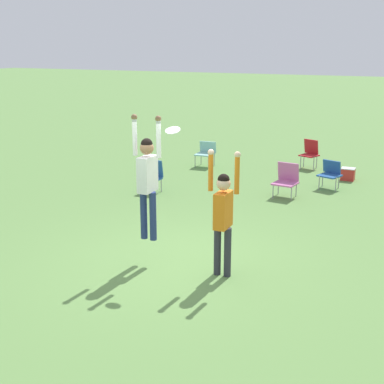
{
  "coord_description": "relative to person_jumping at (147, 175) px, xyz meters",
  "views": [
    {
      "loc": [
        4.09,
        -7.94,
        3.77
      ],
      "look_at": [
        0.3,
        0.08,
        1.3
      ],
      "focal_mm": 50.0,
      "sensor_mm": 36.0,
      "label": 1
    }
  ],
  "objects": [
    {
      "name": "person_defending",
      "position": [
        1.4,
        0.02,
        -0.47
      ],
      "size": [
        0.56,
        0.41,
        2.14
      ],
      "rotation": [
        0.0,
        0.0,
        -1.56
      ],
      "color": "#2D2D38",
      "rests_on": "ground_plane"
    },
    {
      "name": "cooler_box",
      "position": [
        2.18,
        7.59,
        -1.43
      ],
      "size": [
        0.38,
        0.3,
        0.36
      ],
      "color": "red",
      "rests_on": "ground_plane"
    },
    {
      "name": "camping_chair_3",
      "position": [
        -2.23,
        4.12,
        -1.13
      ],
      "size": [
        0.44,
        0.48,
        0.84
      ],
      "rotation": [
        0.0,
        0.0,
        3.14
      ],
      "color": "gray",
      "rests_on": "ground_plane"
    },
    {
      "name": "person_jumping",
      "position": [
        0.0,
        0.0,
        0.0
      ],
      "size": [
        0.57,
        0.42,
        2.2
      ],
      "rotation": [
        0.0,
        0.0,
        1.59
      ],
      "color": "navy",
      "rests_on": "ground_plane"
    },
    {
      "name": "ground_plane",
      "position": [
        0.4,
        0.23,
        -1.6
      ],
      "size": [
        120.0,
        120.0,
        0.0
      ],
      "primitive_type": "plane",
      "color": "#608C47"
    },
    {
      "name": "camping_chair_0",
      "position": [
        -2.21,
        7.51,
        -1.14
      ],
      "size": [
        0.58,
        0.61,
        0.78
      ],
      "rotation": [
        0.0,
        0.0,
        3.22
      ],
      "color": "gray",
      "rests_on": "ground_plane"
    },
    {
      "name": "frisbee",
      "position": [
        0.46,
        0.08,
        0.78
      ],
      "size": [
        0.25,
        0.24,
        0.1
      ],
      "color": "white"
    },
    {
      "name": "camping_chair_1",
      "position": [
        1.05,
        5.18,
        -1.13
      ],
      "size": [
        0.61,
        0.65,
        0.86
      ],
      "rotation": [
        0.0,
        0.0,
        3.03
      ],
      "color": "gray",
      "rests_on": "ground_plane"
    },
    {
      "name": "camping_chair_5",
      "position": [
        0.83,
        8.64,
        -1.08
      ],
      "size": [
        0.61,
        0.66,
        0.89
      ],
      "rotation": [
        0.0,
        0.0,
        2.8
      ],
      "color": "gray",
      "rests_on": "ground_plane"
    },
    {
      "name": "camping_chair_4",
      "position": [
        1.9,
        6.46,
        -1.16
      ],
      "size": [
        0.65,
        0.69,
        0.75
      ],
      "rotation": [
        0.0,
        0.0,
        2.82
      ],
      "color": "gray",
      "rests_on": "ground_plane"
    }
  ]
}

